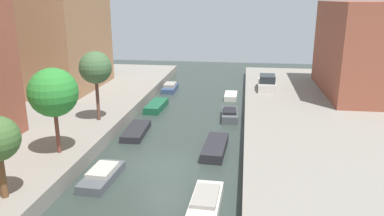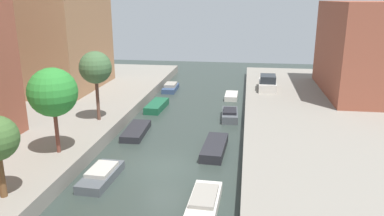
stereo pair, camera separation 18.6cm
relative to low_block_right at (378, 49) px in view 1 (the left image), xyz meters
name	(u,v)px [view 1 (the left image)]	position (x,y,z in m)	size (l,w,h in m)	color
ground_plane	(165,168)	(-18.00, -18.57, -5.59)	(84.00, 84.00, 0.00)	#2D3833
low_block_right	(378,49)	(0.00, 0.00, 0.00)	(10.00, 14.20, 9.19)	brown
street_tree_2	(53,93)	(-24.69, -19.38, -0.65)	(3.04, 3.04, 5.47)	brown
street_tree_3	(95,68)	(-24.69, -12.58, -0.34)	(2.54, 2.54, 5.56)	brown
parked_car	(267,83)	(-10.73, 0.11, -3.93)	(1.93, 4.23, 1.61)	beige
moored_boat_left_2	(102,176)	(-21.33, -20.86, -5.26)	(1.72, 3.94, 0.76)	#4C5156
moored_boat_left_3	(136,131)	(-21.56, -12.78, -5.33)	(1.73, 4.42, 0.52)	#232328
moored_boat_left_4	(156,106)	(-21.58, -5.66, -5.26)	(1.61, 4.25, 0.66)	#195638
moored_boat_left_5	(170,87)	(-21.79, 2.20, -5.24)	(1.53, 3.92, 0.85)	#33476B
moored_boat_right_2	(205,204)	(-14.89, -23.20, -5.26)	(1.62, 4.44, 0.75)	beige
moored_boat_right_3	(215,147)	(-15.01, -15.49, -5.27)	(1.69, 4.60, 0.65)	#232328
moored_boat_right_4	(230,115)	(-14.33, -7.74, -5.19)	(1.55, 3.62, 0.91)	#4C5156
moored_boat_right_5	(231,96)	(-14.54, -0.43, -5.33)	(1.33, 3.02, 0.52)	beige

